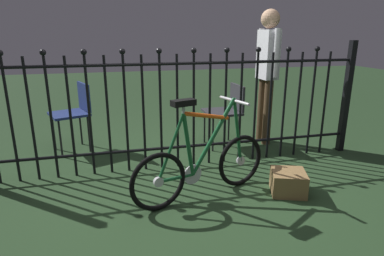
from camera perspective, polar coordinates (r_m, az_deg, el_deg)
ground_plane at (r=3.20m, az=0.60°, el=-10.33°), size 20.00×20.00×0.00m
iron_fence at (r=3.48m, az=-2.96°, el=3.75°), size 4.16×0.07×1.36m
bicycle at (r=2.91m, az=1.83°, el=-6.22°), size 1.33×0.53×0.92m
chair_navy at (r=4.29m, az=-19.79°, el=3.12°), size 0.55×0.55×0.84m
chair_charcoal at (r=4.23m, az=6.22°, el=3.49°), size 0.45×0.45×0.80m
person_visitor at (r=4.35m, az=13.07°, el=10.67°), size 0.23×0.48×1.72m
display_crate at (r=3.19m, az=16.49°, el=-9.09°), size 0.39×0.39×0.21m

